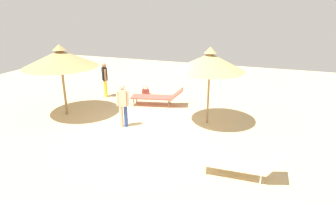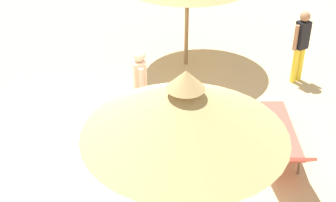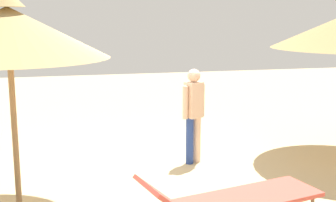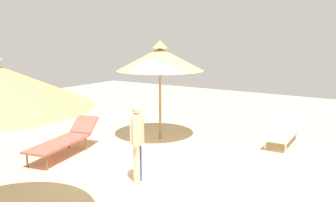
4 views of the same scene
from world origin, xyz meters
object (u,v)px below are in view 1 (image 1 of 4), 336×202
parasol_umbrella_near_left (210,62)px  parasol_umbrella_near_right (60,58)px  lounge_chair_back (158,96)px  handbag (146,91)px  person_standing_edge (105,78)px  lounge_chair_far_right (244,163)px  person_standing_center (123,103)px

parasol_umbrella_near_left → parasol_umbrella_near_right: 5.58m
lounge_chair_back → handbag: 1.80m
lounge_chair_back → person_standing_edge: (-2.80, 0.32, 0.50)m
lounge_chair_far_right → handbag: 7.66m
lounge_chair_back → person_standing_center: (-0.31, -2.53, 0.50)m
parasol_umbrella_near_right → person_standing_edge: size_ratio=1.73×
handbag → lounge_chair_back: bearing=-48.4°
parasol_umbrella_near_left → handbag: (-3.61, 2.52, -2.15)m
person_standing_center → handbag: bearing=102.7°
parasol_umbrella_near_right → person_standing_center: size_ratio=1.74×
person_standing_edge → handbag: bearing=31.9°
person_standing_center → person_standing_edge: size_ratio=0.99×
lounge_chair_back → lounge_chair_far_right: 5.88m
parasol_umbrella_near_left → person_standing_center: parasol_umbrella_near_left is taller
parasol_umbrella_near_left → lounge_chair_far_right: 3.98m
lounge_chair_far_right → person_standing_edge: (-6.84, 4.59, 0.56)m
parasol_umbrella_near_left → handbag: 4.90m
handbag → parasol_umbrella_near_left: bearing=-34.9°
lounge_chair_back → handbag: (-1.18, 1.33, -0.28)m
parasol_umbrella_near_left → lounge_chair_back: (-2.43, 1.19, -1.88)m
lounge_chair_back → person_standing_edge: bearing=173.4°
parasol_umbrella_near_left → handbag: size_ratio=6.82×
lounge_chair_far_right → person_standing_center: bearing=158.3°
parasol_umbrella_near_right → lounge_chair_back: size_ratio=1.21×
lounge_chair_back → handbag: size_ratio=5.63×
lounge_chair_far_right → person_standing_center: person_standing_center is taller
handbag → parasol_umbrella_near_right: bearing=-117.9°
parasol_umbrella_near_right → handbag: bearing=62.1°
lounge_chair_back → person_standing_edge: 2.86m
lounge_chair_back → person_standing_edge: size_ratio=1.43×
parasol_umbrella_near_right → person_standing_edge: parasol_umbrella_near_right is taller
parasol_umbrella_near_left → lounge_chair_back: size_ratio=1.21×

